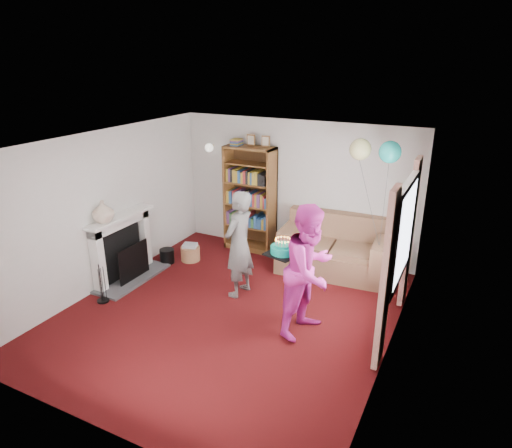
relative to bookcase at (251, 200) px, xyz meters
The scene contains 16 objects.
ground 2.63m from the bookcase, 70.26° to the right, with size 5.00×5.00×0.00m, color #360808.
wall_back 0.89m from the bookcase, 14.08° to the left, with size 4.50×0.02×2.50m, color silver.
wall_left 2.73m from the bookcase, 121.91° to the right, with size 0.02×5.00×2.50m, color silver.
wall_right 3.86m from the bookcase, 36.73° to the right, with size 0.02×5.00×2.50m, color silver.
ceiling 2.88m from the bookcase, 70.26° to the right, with size 4.50×5.00×0.01m, color white.
fireplace 2.50m from the bookcase, 120.87° to the right, with size 0.55×1.80×1.12m.
window_bay 3.48m from the bookcase, 29.32° to the right, with size 0.14×2.02×2.20m.
wall_sconce 1.29m from the bookcase, behind, with size 0.16×0.23×0.16m.
bookcase is the anchor object (origin of this frame).
sofa 1.87m from the bookcase, ahead, with size 1.83×0.97×0.97m.
wicker_basket 1.51m from the bookcase, 125.31° to the right, with size 0.35×0.35×0.32m.
person_striped 1.85m from the bookcase, 68.47° to the right, with size 0.61×0.40×1.68m, color black.
person_magenta 2.98m from the bookcase, 47.72° to the right, with size 0.88×0.69×1.81m, color #CC2899.
birthday_cake 2.67m from the bookcase, 53.45° to the right, with size 0.40×0.40×0.22m.
balloons 2.71m from the bookcase, 12.66° to the right, with size 0.77×0.33×1.70m.
mantel_vase 2.79m from the bookcase, 117.81° to the right, with size 0.33×0.33×0.35m, color beige.
Camera 1 is at (2.95, -5.02, 3.56)m, focal length 32.00 mm.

